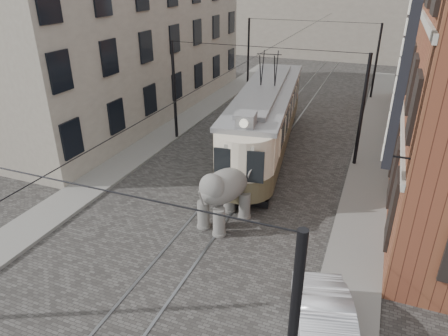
% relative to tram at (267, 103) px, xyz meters
% --- Properties ---
extents(ground, '(120.00, 120.00, 0.00)m').
position_rel_tram_xyz_m(ground, '(-0.02, -6.52, -2.78)').
color(ground, '#484542').
extents(tram_rails, '(1.54, 80.00, 0.02)m').
position_rel_tram_xyz_m(tram_rails, '(-0.02, -6.52, -2.77)').
color(tram_rails, slate).
rests_on(tram_rails, ground).
extents(sidewalk_right, '(2.00, 60.00, 0.15)m').
position_rel_tram_xyz_m(sidewalk_right, '(5.98, -6.52, -2.71)').
color(sidewalk_right, slate).
rests_on(sidewalk_right, ground).
extents(sidewalk_left, '(2.00, 60.00, 0.15)m').
position_rel_tram_xyz_m(sidewalk_left, '(-6.52, -6.52, -2.71)').
color(sidewalk_left, slate).
rests_on(sidewalk_left, ground).
extents(stucco_building, '(7.00, 24.00, 10.00)m').
position_rel_tram_xyz_m(stucco_building, '(-11.02, 3.48, 2.22)').
color(stucco_building, gray).
rests_on(stucco_building, ground).
extents(catenary, '(11.00, 30.20, 6.00)m').
position_rel_tram_xyz_m(catenary, '(-0.22, -1.52, 0.22)').
color(catenary, black).
rests_on(catenary, ground).
extents(tram, '(4.74, 14.28, 5.56)m').
position_rel_tram_xyz_m(tram, '(0.00, 0.00, 0.00)').
color(tram, beige).
rests_on(tram, ground).
extents(elephant, '(3.58, 4.81, 2.63)m').
position_rel_tram_xyz_m(elephant, '(0.66, -8.25, -1.47)').
color(elephant, slate).
rests_on(elephant, ground).
extents(parked_car, '(2.71, 4.59, 1.43)m').
position_rel_tram_xyz_m(parked_car, '(5.56, -13.32, -2.07)').
color(parked_car, silver).
rests_on(parked_car, ground).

